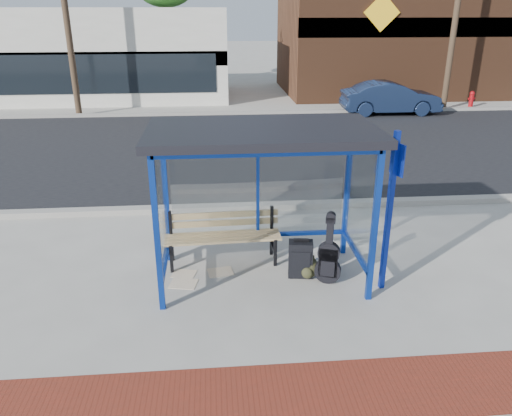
{
  "coord_description": "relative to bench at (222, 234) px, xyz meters",
  "views": [
    {
      "loc": [
        -0.7,
        -6.93,
        4.0
      ],
      "look_at": [
        -0.08,
        0.2,
        1.12
      ],
      "focal_mm": 35.0,
      "sensor_mm": 36.0,
      "label": 1
    }
  ],
  "objects": [
    {
      "name": "bus_shelter",
      "position": [
        0.6,
        -0.54,
        1.56
      ],
      "size": [
        3.3,
        1.8,
        2.42
      ],
      "color": "navy",
      "rests_on": "ground"
    },
    {
      "name": "sign_post",
      "position": [
        2.41,
        -1.06,
        0.87
      ],
      "size": [
        0.14,
        0.3,
        2.45
      ],
      "rotation": [
        0.0,
        0.0,
        0.27
      ],
      "color": "#0D2499",
      "rests_on": "ground"
    },
    {
      "name": "suitcase",
      "position": [
        1.21,
        -0.62,
        -0.21
      ],
      "size": [
        0.41,
        0.3,
        0.66
      ],
      "rotation": [
        0.0,
        0.0,
        -0.14
      ],
      "color": "black",
      "rests_on": "ground"
    },
    {
      "name": "ground",
      "position": [
        0.6,
        -0.62,
        -0.51
      ],
      "size": [
        120.0,
        120.0,
        0.0
      ],
      "primitive_type": "plane",
      "color": "#B2ADA0",
      "rests_on": "ground"
    },
    {
      "name": "bench",
      "position": [
        0.0,
        0.0,
        0.0
      ],
      "size": [
        1.93,
        0.54,
        0.9
      ],
      "rotation": [
        0.0,
        0.0,
        0.04
      ],
      "color": "black",
      "rests_on": "ground"
    },
    {
      "name": "backpack",
      "position": [
        1.33,
        -0.68,
        -0.33
      ],
      "size": [
        0.36,
        0.35,
        0.37
      ],
      "rotation": [
        0.0,
        0.0,
        -0.33
      ],
      "color": "#2B2B18",
      "rests_on": "ground"
    },
    {
      "name": "parked_car",
      "position": [
        7.01,
        12.04,
        0.13
      ],
      "size": [
        3.9,
        1.42,
        1.28
      ],
      "primitive_type": "imported",
      "rotation": [
        0.0,
        0.0,
        1.55
      ],
      "color": "#192848",
      "rests_on": "ground"
    },
    {
      "name": "utility_pole_west",
      "position": [
        -5.4,
        12.78,
        3.6
      ],
      "size": [
        1.6,
        0.24,
        8.0
      ],
      "color": "#4C3826",
      "rests_on": "ground"
    },
    {
      "name": "utility_pole_east",
      "position": [
        9.6,
        12.78,
        3.6
      ],
      "size": [
        1.6,
        0.24,
        8.0
      ],
      "color": "#4C3826",
      "rests_on": "ground"
    },
    {
      "name": "newspaper_a",
      "position": [
        -0.64,
        -0.4,
        -0.51
      ],
      "size": [
        0.42,
        0.37,
        0.01
      ],
      "primitive_type": "cube",
      "rotation": [
        0.0,
        0.0,
        -0.24
      ],
      "color": "white",
      "rests_on": "ground"
    },
    {
      "name": "street_asphalt",
      "position": [
        0.6,
        7.38,
        -0.51
      ],
      "size": [
        60.0,
        10.0,
        0.0
      ],
      "primitive_type": "cube",
      "color": "black",
      "rests_on": "ground"
    },
    {
      "name": "curb_near",
      "position": [
        0.6,
        2.28,
        -0.45
      ],
      "size": [
        60.0,
        0.25,
        0.12
      ],
      "primitive_type": "cube",
      "color": "gray",
      "rests_on": "ground"
    },
    {
      "name": "newspaper_b",
      "position": [
        -0.64,
        -0.71,
        -0.51
      ],
      "size": [
        0.47,
        0.4,
        0.01
      ],
      "primitive_type": "cube",
      "rotation": [
        0.0,
        0.0,
        -0.21
      ],
      "color": "white",
      "rests_on": "ground"
    },
    {
      "name": "brick_paver_strip",
      "position": [
        0.6,
        -3.22,
        -0.51
      ],
      "size": [
        60.0,
        1.0,
        0.01
      ],
      "primitive_type": "cube",
      "color": "maroon",
      "rests_on": "ground"
    },
    {
      "name": "far_sidewalk",
      "position": [
        0.6,
        14.38,
        -0.51
      ],
      "size": [
        60.0,
        4.0,
        0.01
      ],
      "primitive_type": "cube",
      "color": "#B2ADA0",
      "rests_on": "ground"
    },
    {
      "name": "storefront_brown",
      "position": [
        8.6,
        17.88,
        2.69
      ],
      "size": [
        10.0,
        7.08,
        6.4
      ],
      "color": "#59331E",
      "rests_on": "ground"
    },
    {
      "name": "fire_hydrant",
      "position": [
        10.96,
        13.1,
        -0.13
      ],
      "size": [
        0.31,
        0.21,
        0.7
      ],
      "rotation": [
        0.0,
        0.0,
        0.23
      ],
      "color": "#A50B10",
      "rests_on": "ground"
    },
    {
      "name": "storefront_white",
      "position": [
        -8.4,
        17.37,
        1.49
      ],
      "size": [
        18.0,
        6.04,
        4.0
      ],
      "color": "silver",
      "rests_on": "ground"
    },
    {
      "name": "newspaper_c",
      "position": [
        -0.06,
        -0.39,
        -0.51
      ],
      "size": [
        0.45,
        0.38,
        0.01
      ],
      "primitive_type": "cube",
      "rotation": [
        0.0,
        0.0,
        0.16
      ],
      "color": "white",
      "rests_on": "ground"
    },
    {
      "name": "curb_far",
      "position": [
        0.6,
        12.48,
        -0.45
      ],
      "size": [
        60.0,
        0.25,
        0.12
      ],
      "primitive_type": "cube",
      "color": "gray",
      "rests_on": "ground"
    },
    {
      "name": "guitar_bag",
      "position": [
        1.61,
        -0.85,
        -0.1
      ],
      "size": [
        0.42,
        0.23,
        1.11
      ],
      "rotation": [
        0.0,
        0.0,
        -0.3
      ],
      "color": "black",
      "rests_on": "ground"
    }
  ]
}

